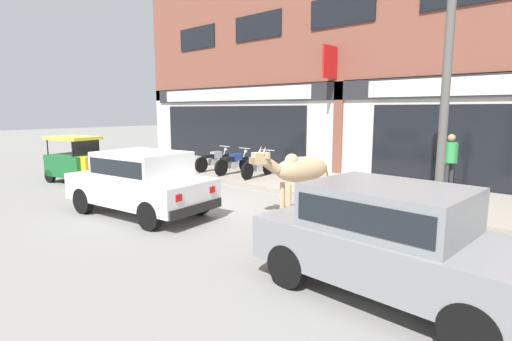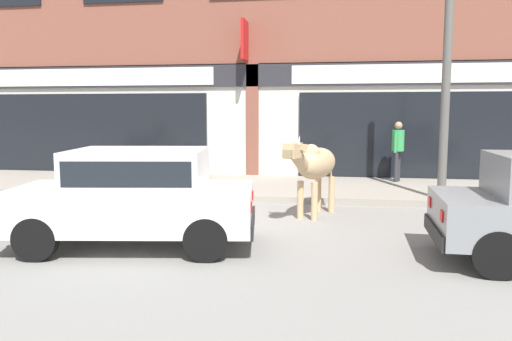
{
  "view_description": "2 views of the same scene",
  "coord_description": "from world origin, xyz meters",
  "px_view_note": "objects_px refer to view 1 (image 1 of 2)",
  "views": [
    {
      "loc": [
        7.61,
        -6.39,
        2.41
      ],
      "look_at": [
        0.66,
        1.0,
        0.85
      ],
      "focal_mm": 28.0,
      "sensor_mm": 36.0,
      "label": 1
    },
    {
      "loc": [
        2.45,
        -8.54,
        2.01
      ],
      "look_at": [
        0.91,
        1.0,
        0.86
      ],
      "focal_mm": 35.0,
      "sensor_mm": 36.0,
      "label": 2
    }
  ],
  "objects_px": {
    "auto_rickshaw": "(77,162)",
    "utility_pole": "(447,66)",
    "motorcycle_1": "(234,163)",
    "motorcycle_2": "(258,166)",
    "car_0": "(141,180)",
    "pedestrian": "(450,157)",
    "car_1": "(391,236)",
    "motorcycle_0": "(214,160)",
    "cow": "(298,170)"
  },
  "relations": [
    {
      "from": "motorcycle_2",
      "to": "utility_pole",
      "type": "relative_size",
      "value": 0.29
    },
    {
      "from": "motorcycle_2",
      "to": "motorcycle_0",
      "type": "bearing_deg",
      "value": -178.4
    },
    {
      "from": "car_1",
      "to": "pedestrian",
      "type": "xyz_separation_m",
      "value": [
        -1.45,
        6.77,
        0.31
      ]
    },
    {
      "from": "car_0",
      "to": "pedestrian",
      "type": "bearing_deg",
      "value": 56.26
    },
    {
      "from": "motorcycle_1",
      "to": "cow",
      "type": "bearing_deg",
      "value": -26.6
    },
    {
      "from": "car_1",
      "to": "motorcycle_1",
      "type": "distance_m",
      "value": 9.45
    },
    {
      "from": "car_0",
      "to": "pedestrian",
      "type": "height_order",
      "value": "pedestrian"
    },
    {
      "from": "auto_rickshaw",
      "to": "motorcycle_2",
      "type": "relative_size",
      "value": 1.18
    },
    {
      "from": "car_1",
      "to": "auto_rickshaw",
      "type": "distance_m",
      "value": 11.24
    },
    {
      "from": "car_1",
      "to": "utility_pole",
      "type": "xyz_separation_m",
      "value": [
        -0.82,
        4.14,
        2.48
      ]
    },
    {
      "from": "motorcycle_2",
      "to": "utility_pole",
      "type": "height_order",
      "value": "utility_pole"
    },
    {
      "from": "motorcycle_0",
      "to": "utility_pole",
      "type": "bearing_deg",
      "value": -5.37
    },
    {
      "from": "car_0",
      "to": "motorcycle_1",
      "type": "height_order",
      "value": "car_0"
    },
    {
      "from": "pedestrian",
      "to": "utility_pole",
      "type": "distance_m",
      "value": 3.46
    },
    {
      "from": "car_0",
      "to": "utility_pole",
      "type": "height_order",
      "value": "utility_pole"
    },
    {
      "from": "cow",
      "to": "pedestrian",
      "type": "relative_size",
      "value": 1.28
    },
    {
      "from": "car_0",
      "to": "auto_rickshaw",
      "type": "distance_m",
      "value": 5.3
    },
    {
      "from": "car_0",
      "to": "motorcycle_0",
      "type": "xyz_separation_m",
      "value": [
        -3.19,
        4.94,
        -0.29
      ]
    },
    {
      "from": "car_0",
      "to": "utility_pole",
      "type": "distance_m",
      "value": 7.07
    },
    {
      "from": "car_1",
      "to": "motorcycle_0",
      "type": "height_order",
      "value": "car_1"
    },
    {
      "from": "cow",
      "to": "motorcycle_0",
      "type": "bearing_deg",
      "value": 157.79
    },
    {
      "from": "motorcycle_0",
      "to": "motorcycle_1",
      "type": "xyz_separation_m",
      "value": [
        1.1,
        -0.02,
        0.0
      ]
    },
    {
      "from": "auto_rickshaw",
      "to": "utility_pole",
      "type": "height_order",
      "value": "utility_pole"
    },
    {
      "from": "car_1",
      "to": "motorcycle_0",
      "type": "distance_m",
      "value": 10.41
    },
    {
      "from": "cow",
      "to": "utility_pole",
      "type": "height_order",
      "value": "utility_pole"
    },
    {
      "from": "auto_rickshaw",
      "to": "motorcycle_0",
      "type": "relative_size",
      "value": 1.17
    },
    {
      "from": "pedestrian",
      "to": "car_0",
      "type": "bearing_deg",
      "value": -123.74
    },
    {
      "from": "car_1",
      "to": "motorcycle_1",
      "type": "height_order",
      "value": "car_1"
    },
    {
      "from": "car_1",
      "to": "motorcycle_0",
      "type": "xyz_separation_m",
      "value": [
        -9.17,
        4.92,
        -0.29
      ]
    },
    {
      "from": "motorcycle_1",
      "to": "motorcycle_2",
      "type": "distance_m",
      "value": 1.12
    },
    {
      "from": "car_0",
      "to": "auto_rickshaw",
      "type": "xyz_separation_m",
      "value": [
        -5.24,
        0.75,
        -0.15
      ]
    },
    {
      "from": "pedestrian",
      "to": "utility_pole",
      "type": "height_order",
      "value": "utility_pole"
    },
    {
      "from": "car_0",
      "to": "utility_pole",
      "type": "xyz_separation_m",
      "value": [
        5.15,
        4.15,
        2.48
      ]
    },
    {
      "from": "car_1",
      "to": "pedestrian",
      "type": "bearing_deg",
      "value": 102.06
    },
    {
      "from": "motorcycle_1",
      "to": "car_0",
      "type": "bearing_deg",
      "value": -66.9
    },
    {
      "from": "motorcycle_0",
      "to": "utility_pole",
      "type": "height_order",
      "value": "utility_pole"
    },
    {
      "from": "car_0",
      "to": "car_1",
      "type": "relative_size",
      "value": 1.03
    },
    {
      "from": "cow",
      "to": "motorcycle_0",
      "type": "height_order",
      "value": "cow"
    },
    {
      "from": "auto_rickshaw",
      "to": "car_0",
      "type": "bearing_deg",
      "value": -8.12
    },
    {
      "from": "motorcycle_1",
      "to": "motorcycle_2",
      "type": "height_order",
      "value": "same"
    },
    {
      "from": "car_1",
      "to": "motorcycle_2",
      "type": "xyz_separation_m",
      "value": [
        -6.96,
        4.98,
        -0.29
      ]
    },
    {
      "from": "cow",
      "to": "car_1",
      "type": "bearing_deg",
      "value": -36.81
    },
    {
      "from": "motorcycle_0",
      "to": "car_1",
      "type": "bearing_deg",
      "value": -28.22
    },
    {
      "from": "cow",
      "to": "auto_rickshaw",
      "type": "xyz_separation_m",
      "value": [
        -7.76,
        -1.86,
        -0.35
      ]
    },
    {
      "from": "car_1",
      "to": "cow",
      "type": "bearing_deg",
      "value": 143.19
    },
    {
      "from": "pedestrian",
      "to": "utility_pole",
      "type": "relative_size",
      "value": 0.25
    },
    {
      "from": "motorcycle_2",
      "to": "pedestrian",
      "type": "bearing_deg",
      "value": 17.94
    },
    {
      "from": "car_0",
      "to": "motorcycle_2",
      "type": "height_order",
      "value": "car_0"
    },
    {
      "from": "auto_rickshaw",
      "to": "pedestrian",
      "type": "distance_m",
      "value": 11.5
    },
    {
      "from": "motorcycle_0",
      "to": "utility_pole",
      "type": "distance_m",
      "value": 8.83
    }
  ]
}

